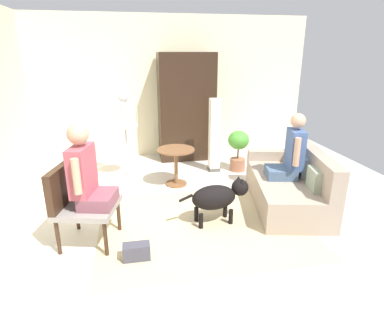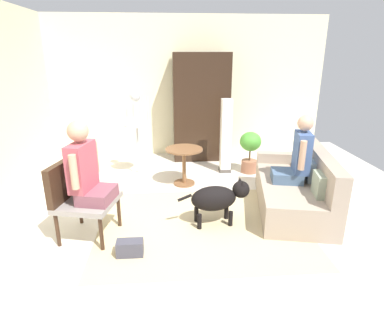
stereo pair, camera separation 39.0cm
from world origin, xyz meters
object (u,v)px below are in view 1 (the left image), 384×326
at_px(person_on_armchair, 86,173).
at_px(bird_cage_stand, 126,132).
at_px(armchair, 76,199).
at_px(potted_plant, 238,147).
at_px(dog, 218,196).
at_px(person_on_couch, 291,153).
at_px(couch, 290,185).
at_px(armoire_cabinet, 186,107).
at_px(handbag, 137,252).
at_px(column_lamp, 214,136).
at_px(round_end_table, 176,161).

height_order(person_on_armchair, bird_cage_stand, bird_cage_stand).
distance_m(armchair, bird_cage_stand, 2.05).
bearing_deg(potted_plant, dog, -115.47).
bearing_deg(person_on_couch, couch, 13.84).
xyz_separation_m(armoire_cabinet, handbag, (-1.10, -3.34, -0.95)).
height_order(person_on_armchair, column_lamp, person_on_armchair).
distance_m(potted_plant, column_lamp, 0.48).
distance_m(potted_plant, handbag, 3.08).
relative_size(couch, dog, 2.07).
height_order(bird_cage_stand, armoire_cabinet, armoire_cabinet).
bearing_deg(bird_cage_stand, couch, -33.12).
bearing_deg(armoire_cabinet, bird_cage_stand, -142.74).
bearing_deg(person_on_armchair, potted_plant, 39.70).
xyz_separation_m(person_on_couch, round_end_table, (-1.45, 0.99, -0.35)).
xyz_separation_m(couch, bird_cage_stand, (-2.27, 1.48, 0.52)).
bearing_deg(potted_plant, person_on_couch, -80.25).
height_order(couch, armchair, armchair).
bearing_deg(armchair, potted_plant, 37.61).
distance_m(person_on_armchair, handbag, 1.00).
bearing_deg(armoire_cabinet, person_on_couch, -66.57).
relative_size(potted_plant, armoire_cabinet, 0.36).
height_order(armchair, potted_plant, armchair).
bearing_deg(round_end_table, person_on_couch, -34.36).
height_order(armchair, column_lamp, column_lamp).
distance_m(column_lamp, handbag, 2.93).
height_order(person_on_armchair, dog, person_on_armchair).
height_order(person_on_couch, armoire_cabinet, armoire_cabinet).
bearing_deg(potted_plant, handbag, -128.15).
height_order(armchair, armoire_cabinet, armoire_cabinet).
distance_m(dog, potted_plant, 1.99).
bearing_deg(couch, dog, -163.35).
height_order(person_on_couch, dog, person_on_couch).
height_order(person_on_armchair, armoire_cabinet, armoire_cabinet).
height_order(round_end_table, column_lamp, column_lamp).
bearing_deg(couch, round_end_table, 146.75).
bearing_deg(dog, round_end_table, 104.63).
distance_m(person_on_couch, round_end_table, 1.79).
bearing_deg(person_on_armchair, couch, 10.99).
bearing_deg(person_on_armchair, dog, 6.53).
bearing_deg(dog, couch, 16.65).
bearing_deg(handbag, bird_cage_stand, 92.06).
distance_m(round_end_table, dog, 1.37).
distance_m(armchair, handbag, 0.90).
bearing_deg(armoire_cabinet, armchair, -120.97).
bearing_deg(bird_cage_stand, potted_plant, -0.95).
bearing_deg(dog, armoire_cabinet, 88.60).
bearing_deg(round_end_table, armoire_cabinet, 73.62).
bearing_deg(person_on_armchair, column_lamp, 46.46).
distance_m(bird_cage_stand, armoire_cabinet, 1.51).
height_order(armchair, dog, armchair).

